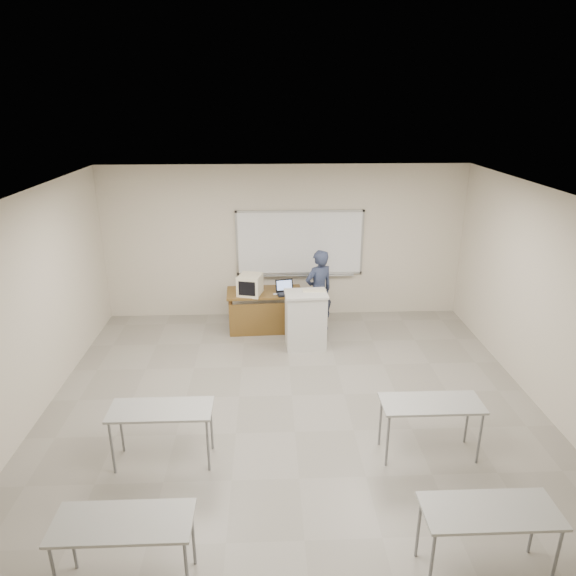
{
  "coord_description": "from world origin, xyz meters",
  "views": [
    {
      "loc": [
        -0.33,
        -5.68,
        4.11
      ],
      "look_at": [
        -0.0,
        2.2,
        1.21
      ],
      "focal_mm": 32.0,
      "sensor_mm": 36.0,
      "label": 1
    }
  ],
  "objects_px": {
    "whiteboard": "(300,244)",
    "instructor_desk": "(264,304)",
    "laptop": "(286,291)",
    "mouse": "(275,294)",
    "keyboard": "(314,290)",
    "presenter": "(319,291)",
    "crt_monitor": "(250,285)",
    "podium": "(306,320)"
  },
  "relations": [
    {
      "from": "podium",
      "to": "laptop",
      "type": "xyz_separation_m",
      "value": [
        -0.32,
        0.68,
        0.3
      ]
    },
    {
      "from": "presenter",
      "to": "mouse",
      "type": "bearing_deg",
      "value": -22.47
    },
    {
      "from": "whiteboard",
      "to": "mouse",
      "type": "distance_m",
      "value": 1.23
    },
    {
      "from": "whiteboard",
      "to": "keyboard",
      "type": "relative_size",
      "value": 6.23
    },
    {
      "from": "whiteboard",
      "to": "presenter",
      "type": "relative_size",
      "value": 1.57
    },
    {
      "from": "keyboard",
      "to": "instructor_desk",
      "type": "bearing_deg",
      "value": 146.02
    },
    {
      "from": "whiteboard",
      "to": "laptop",
      "type": "bearing_deg",
      "value": -110.73
    },
    {
      "from": "instructor_desk",
      "to": "keyboard",
      "type": "bearing_deg",
      "value": -37.74
    },
    {
      "from": "crt_monitor",
      "to": "mouse",
      "type": "distance_m",
      "value": 0.49
    },
    {
      "from": "laptop",
      "to": "presenter",
      "type": "xyz_separation_m",
      "value": [
        0.61,
        0.0,
        -0.02
      ]
    },
    {
      "from": "crt_monitor",
      "to": "presenter",
      "type": "distance_m",
      "value": 1.27
    },
    {
      "from": "presenter",
      "to": "podium",
      "type": "bearing_deg",
      "value": 38.98
    },
    {
      "from": "whiteboard",
      "to": "presenter",
      "type": "distance_m",
      "value": 1.09
    },
    {
      "from": "crt_monitor",
      "to": "whiteboard",
      "type": "bearing_deg",
      "value": 53.99
    },
    {
      "from": "instructor_desk",
      "to": "podium",
      "type": "bearing_deg",
      "value": -46.5
    },
    {
      "from": "whiteboard",
      "to": "presenter",
      "type": "xyz_separation_m",
      "value": [
        0.31,
        -0.79,
        -0.69
      ]
    },
    {
      "from": "presenter",
      "to": "instructor_desk",
      "type": "bearing_deg",
      "value": -28.62
    },
    {
      "from": "laptop",
      "to": "mouse",
      "type": "distance_m",
      "value": 0.22
    },
    {
      "from": "whiteboard",
      "to": "crt_monitor",
      "type": "xyz_separation_m",
      "value": [
        -0.95,
        -0.79,
        -0.55
      ]
    },
    {
      "from": "keyboard",
      "to": "laptop",
      "type": "bearing_deg",
      "value": 129.26
    },
    {
      "from": "crt_monitor",
      "to": "presenter",
      "type": "bearing_deg",
      "value": 14.29
    },
    {
      "from": "whiteboard",
      "to": "instructor_desk",
      "type": "relative_size",
      "value": 1.78
    },
    {
      "from": "instructor_desk",
      "to": "crt_monitor",
      "type": "bearing_deg",
      "value": -179.64
    },
    {
      "from": "podium",
      "to": "keyboard",
      "type": "bearing_deg",
      "value": 24.79
    },
    {
      "from": "presenter",
      "to": "crt_monitor",
      "type": "bearing_deg",
      "value": -27.88
    },
    {
      "from": "laptop",
      "to": "mouse",
      "type": "relative_size",
      "value": 3.79
    },
    {
      "from": "mouse",
      "to": "presenter",
      "type": "bearing_deg",
      "value": -14.05
    },
    {
      "from": "crt_monitor",
      "to": "laptop",
      "type": "bearing_deg",
      "value": 14.16
    },
    {
      "from": "whiteboard",
      "to": "presenter",
      "type": "height_order",
      "value": "whiteboard"
    },
    {
      "from": "instructor_desk",
      "to": "laptop",
      "type": "xyz_separation_m",
      "value": [
        0.4,
        -0.01,
        0.27
      ]
    },
    {
      "from": "whiteboard",
      "to": "mouse",
      "type": "bearing_deg",
      "value": -119.95
    },
    {
      "from": "mouse",
      "to": "presenter",
      "type": "distance_m",
      "value": 0.81
    },
    {
      "from": "laptop",
      "to": "mouse",
      "type": "height_order",
      "value": "laptop"
    },
    {
      "from": "mouse",
      "to": "keyboard",
      "type": "distance_m",
      "value": 0.89
    },
    {
      "from": "laptop",
      "to": "presenter",
      "type": "height_order",
      "value": "presenter"
    },
    {
      "from": "instructor_desk",
      "to": "presenter",
      "type": "relative_size",
      "value": 0.88
    },
    {
      "from": "whiteboard",
      "to": "instructor_desk",
      "type": "height_order",
      "value": "whiteboard"
    },
    {
      "from": "podium",
      "to": "keyboard",
      "type": "xyz_separation_m",
      "value": [
        0.15,
        0.08,
        0.51
      ]
    },
    {
      "from": "laptop",
      "to": "crt_monitor",
      "type": "bearing_deg",
      "value": 169.0
    },
    {
      "from": "mouse",
      "to": "whiteboard",
      "type": "bearing_deg",
      "value": 40.45
    },
    {
      "from": "whiteboard",
      "to": "crt_monitor",
      "type": "distance_m",
      "value": 1.35
    },
    {
      "from": "presenter",
      "to": "whiteboard",
      "type": "bearing_deg",
      "value": -96.78
    }
  ]
}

